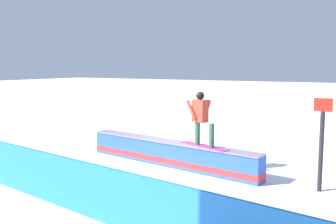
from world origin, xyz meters
name	(u,v)px	position (x,y,z in m)	size (l,w,h in m)	color
ground_plane	(169,165)	(0.00, 0.00, 0.00)	(120.00, 120.00, 0.00)	white
grind_box	(169,154)	(0.00, 0.00, 0.33)	(5.82, 1.37, 0.72)	blue
snowboarder	(201,117)	(-1.09, 0.14, 1.52)	(1.59, 0.79, 1.47)	#BA3290
safety_fence	(69,184)	(0.00, 4.00, 0.53)	(13.14, 0.06, 1.07)	#287EDC
trail_marker	(321,142)	(-4.17, 0.25, 1.15)	(0.40, 0.10, 2.16)	#262628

